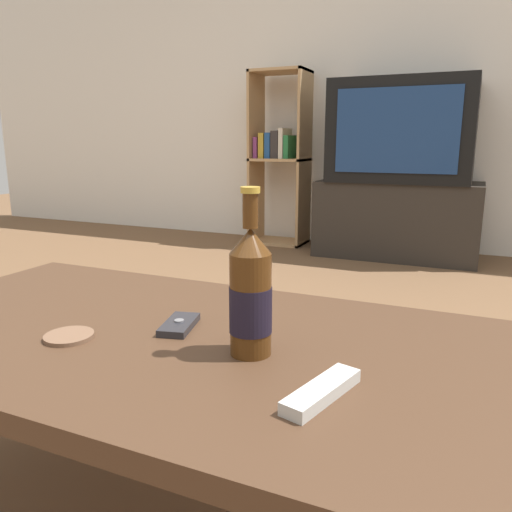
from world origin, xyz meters
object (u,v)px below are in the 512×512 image
at_px(bookshelf, 279,155).
at_px(tv_stand, 397,219).
at_px(television, 402,131).
at_px(remote_control, 322,391).
at_px(cell_phone, 179,325).
at_px(beer_bottle, 251,295).

bearing_deg(bookshelf, tv_stand, -6.55).
distance_m(television, bookshelf, 0.93).
bearing_deg(bookshelf, remote_control, -67.48).
bearing_deg(tv_stand, cell_phone, -90.66).
height_order(television, remote_control, television).
bearing_deg(cell_phone, tv_stand, 75.19).
xyz_separation_m(bookshelf, cell_phone, (0.88, -2.78, -0.25)).
distance_m(tv_stand, cell_phone, 2.68).
xyz_separation_m(cell_phone, remote_control, (0.34, -0.15, 0.00)).
distance_m(cell_phone, remote_control, 0.37).
xyz_separation_m(television, bookshelf, (-0.91, 0.11, -0.17)).
bearing_deg(beer_bottle, cell_phone, 163.74).
bearing_deg(cell_phone, remote_control, -38.37).
relative_size(television, remote_control, 5.47).
relative_size(television, beer_bottle, 3.10).
relative_size(cell_phone, remote_control, 0.75).
bearing_deg(beer_bottle, remote_control, -32.18).
xyz_separation_m(television, remote_control, (0.31, -2.83, -0.41)).
xyz_separation_m(television, cell_phone, (-0.03, -2.68, -0.42)).
xyz_separation_m(tv_stand, beer_bottle, (0.15, -2.73, 0.27)).
bearing_deg(remote_control, tv_stand, 111.59).
bearing_deg(remote_control, bookshelf, 127.93).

